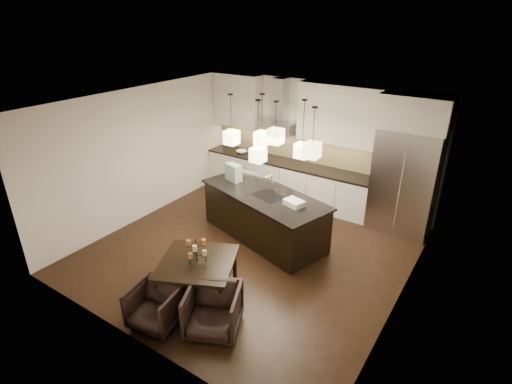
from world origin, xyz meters
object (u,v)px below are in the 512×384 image
Objects in this scene: dining_table at (198,279)px; island_body at (264,216)px; armchair_right at (213,310)px; refrigerator at (404,182)px; armchair_left at (156,306)px.

island_body is at bearing 69.03° from dining_table.
refrigerator is at bearing 48.20° from armchair_right.
refrigerator reaches higher than dining_table.
island_body is 3.45× the size of armchair_right.
refrigerator is 4.49m from dining_table.
armchair_left is (-2.14, -4.73, -0.76)m from refrigerator.
armchair_right is at bearing -107.39° from refrigerator.
island_body is 2.71m from armchair_right.
refrigerator is 4.64m from armchair_right.
armchair_right reaches higher than armchair_left.
island_body is 2.15m from dining_table.
dining_table is 0.81m from armchair_left.
refrigerator reaches higher than armchair_left.
dining_table is (-2.02, -3.94, -0.74)m from refrigerator.
dining_table is at bearing -117.21° from refrigerator.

